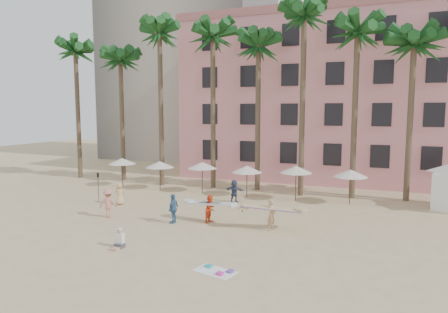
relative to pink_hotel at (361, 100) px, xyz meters
name	(u,v)px	position (x,y,z in m)	size (l,w,h in m)	color
ground	(191,246)	(-7.00, -26.00, -8.00)	(120.00, 120.00, 0.00)	#D1B789
pink_hotel	(361,100)	(0.00, 0.00, 0.00)	(35.00, 14.00, 16.00)	pink
palm_row	(275,37)	(-6.49, -11.00, 4.97)	(44.40, 5.40, 16.30)	brown
umbrella_row	(224,167)	(-10.00, -13.50, -5.67)	(22.50, 2.70, 2.73)	#332B23
beach_towel	(216,271)	(-4.54, -28.50, -7.97)	(1.99, 1.42, 0.14)	white
carrier_yellow	(272,213)	(-3.84, -21.69, -6.96)	(3.48, 1.70, 1.84)	tan
carrier_white	(211,208)	(-7.80, -21.50, -7.07)	(3.36, 1.17, 1.73)	#FC491A
beachgoers	(164,198)	(-11.91, -20.10, -7.11)	(8.89, 7.98, 1.87)	tan
paddle	(98,183)	(-18.10, -19.30, -6.59)	(0.18, 0.04, 2.23)	black
seated_man	(119,241)	(-10.31, -27.50, -7.66)	(0.44, 0.76, 0.99)	#3F3F4C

